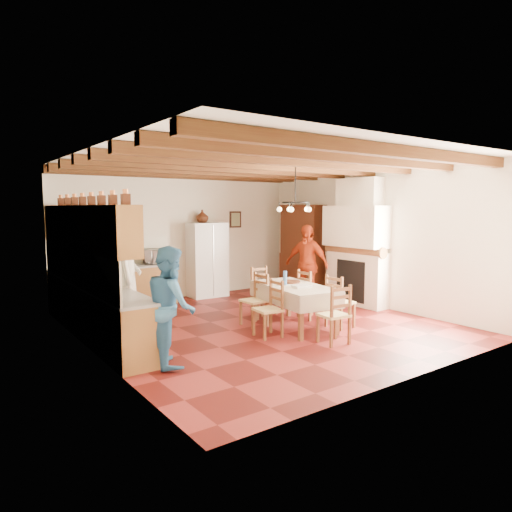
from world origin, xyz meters
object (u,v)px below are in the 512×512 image
(chair_left_far, at_px, (254,300))
(chair_end_far, at_px, (264,291))
(chair_right_near, at_px, (340,301))
(dining_table, at_px, (294,290))
(person_man, at_px, (127,280))
(chair_right_far, at_px, (311,294))
(person_woman_blue, at_px, (171,306))
(chair_left_near, at_px, (268,309))
(microwave, at_px, (157,256))
(refrigerator, at_px, (206,259))
(hutch, at_px, (303,249))
(chair_end_near, at_px, (334,314))
(person_woman_red, at_px, (307,265))

(chair_left_far, bearing_deg, chair_end_far, 128.59)
(chair_right_near, bearing_deg, chair_end_far, 14.85)
(dining_table, distance_m, person_man, 2.92)
(chair_right_far, distance_m, person_woman_blue, 3.49)
(chair_left_near, height_order, person_woman_blue, person_woman_blue)
(chair_right_near, bearing_deg, person_woman_blue, 88.09)
(person_woman_blue, xyz_separation_m, microwave, (1.52, 3.93, 0.24))
(refrigerator, bearing_deg, chair_end_far, -87.00)
(chair_right_near, xyz_separation_m, chair_end_far, (-0.50, 1.64, 0.00))
(refrigerator, height_order, hutch, hutch)
(dining_table, height_order, chair_right_near, chair_right_near)
(hutch, bearing_deg, chair_left_near, -145.03)
(refrigerator, xyz_separation_m, chair_left_near, (-0.91, -3.72, -0.42))
(chair_end_near, xyz_separation_m, person_man, (-2.57, 2.17, 0.51))
(refrigerator, height_order, chair_left_near, refrigerator)
(chair_right_far, distance_m, chair_end_far, 0.97)
(chair_left_far, height_order, person_man, person_man)
(person_man, height_order, microwave, person_man)
(chair_left_near, height_order, microwave, microwave)
(chair_left_near, bearing_deg, person_woman_red, 130.41)
(hutch, distance_m, chair_end_near, 4.39)
(hutch, relative_size, person_woman_red, 1.25)
(refrigerator, bearing_deg, person_woman_blue, -122.43)
(dining_table, height_order, person_woman_blue, person_woman_blue)
(hutch, distance_m, person_woman_blue, 5.81)
(dining_table, bearing_deg, refrigerator, 87.52)
(refrigerator, bearing_deg, dining_table, -89.87)
(chair_end_far, xyz_separation_m, person_woman_red, (1.34, 0.22, 0.41))
(chair_end_far, height_order, microwave, microwave)
(dining_table, bearing_deg, chair_right_far, 25.09)
(dining_table, height_order, person_man, person_man)
(refrigerator, height_order, person_woman_red, refrigerator)
(person_woman_blue, bearing_deg, chair_left_far, -50.61)
(chair_left_near, bearing_deg, refrigerator, 171.95)
(hutch, height_order, chair_right_near, hutch)
(chair_end_far, bearing_deg, person_man, -178.72)
(hutch, relative_size, chair_right_far, 2.32)
(microwave, bearing_deg, refrigerator, 18.27)
(dining_table, relative_size, chair_end_far, 1.94)
(chair_right_far, height_order, chair_end_near, same)
(dining_table, relative_size, chair_end_near, 1.94)
(refrigerator, height_order, dining_table, refrigerator)
(chair_right_far, bearing_deg, person_woman_red, -35.13)
(person_man, relative_size, person_woman_blue, 1.20)
(dining_table, xyz_separation_m, chair_right_near, (0.66, -0.50, -0.20))
(chair_right_near, distance_m, chair_end_near, 1.02)
(refrigerator, xyz_separation_m, chair_end_far, (0.02, -2.36, -0.42))
(refrigerator, xyz_separation_m, person_woman_red, (1.36, -2.15, -0.00))
(hutch, relative_size, chair_right_near, 2.32)
(hutch, relative_size, chair_end_far, 2.32)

